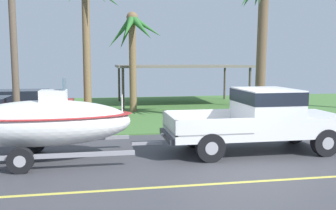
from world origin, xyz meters
TOP-DOWN VIEW (x-y plane):
  - ground at (0.00, 8.38)m, footprint 36.00×22.00m
  - pickup_truck_towing at (1.22, 0.90)m, footprint 5.49×2.08m
  - boat_on_trailer at (-5.19, 0.90)m, footprint 5.86×2.36m
  - parked_sedan_far at (-7.25, 8.77)m, footprint 4.39×1.83m
  - carport_awning at (1.22, 13.09)m, footprint 7.86×4.96m
  - palm_tree_near_right at (-4.25, 8.93)m, footprint 3.05×3.15m
  - palm_tree_mid at (3.05, 5.35)m, footprint 2.64×3.03m
  - palm_tree_far_left at (-1.92, 10.09)m, footprint 3.04×3.10m
  - utility_pole at (-6.64, 4.41)m, footprint 0.24×1.80m

SIDE VIEW (x-z plane):
  - ground at x=0.00m, z-range -0.07..0.04m
  - parked_sedan_far at x=-7.25m, z-range -0.02..1.36m
  - pickup_truck_towing at x=1.22m, z-range 0.10..2.01m
  - boat_on_trailer at x=-5.19m, z-range -0.07..2.21m
  - carport_awning at x=1.22m, z-range 1.13..3.62m
  - palm_tree_far_left at x=-1.92m, z-range 1.29..6.58m
  - utility_pole at x=-6.64m, z-range 0.15..8.41m
  - palm_tree_mid at x=3.05m, z-range 1.73..8.57m
  - palm_tree_near_right at x=-4.25m, z-range 1.75..8.60m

